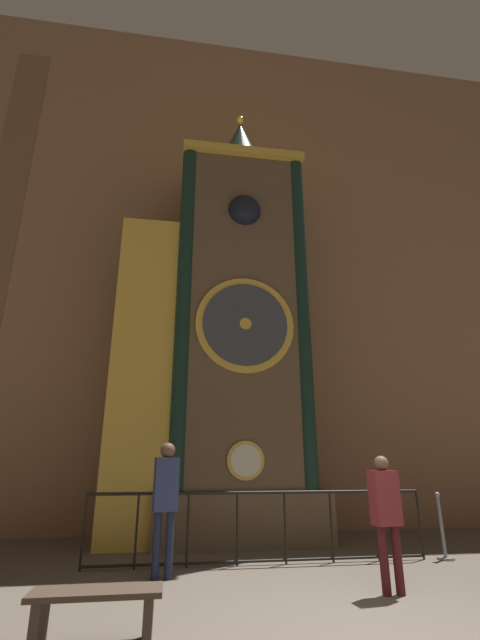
{
  "coord_description": "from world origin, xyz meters",
  "views": [
    {
      "loc": [
        -1.87,
        -4.29,
        1.52
      ],
      "look_at": [
        -0.44,
        5.08,
        4.7
      ],
      "focal_mm": 24.0,
      "sensor_mm": 36.0,
      "label": 1
    }
  ],
  "objects_px": {
    "visitor_near": "(166,494)",
    "visitor_far": "(386,509)",
    "clock_tower": "(222,331)",
    "visitor_bench": "(96,606)",
    "stanchion_post": "(443,537)"
  },
  "relations": [
    {
      "from": "visitor_near",
      "to": "visitor_bench",
      "type": "xyz_separation_m",
      "value": [
        -0.55,
        -2.2,
        -0.79
      ]
    },
    {
      "from": "visitor_near",
      "to": "visitor_far",
      "type": "height_order",
      "value": "visitor_near"
    },
    {
      "from": "clock_tower",
      "to": "stanchion_post",
      "type": "distance_m",
      "value": 5.77
    },
    {
      "from": "clock_tower",
      "to": "visitor_bench",
      "type": "distance_m",
      "value": 6.48
    },
    {
      "from": "clock_tower",
      "to": "visitor_far",
      "type": "distance_m",
      "value": 5.37
    },
    {
      "from": "clock_tower",
      "to": "visitor_far",
      "type": "height_order",
      "value": "clock_tower"
    },
    {
      "from": "clock_tower",
      "to": "visitor_near",
      "type": "bearing_deg",
      "value": -112.55
    },
    {
      "from": "stanchion_post",
      "to": "visitor_bench",
      "type": "xyz_separation_m",
      "value": [
        -5.21,
        -2.81,
        -0.03
      ]
    },
    {
      "from": "stanchion_post",
      "to": "visitor_far",
      "type": "bearing_deg",
      "value": -136.09
    },
    {
      "from": "visitor_far",
      "to": "visitor_bench",
      "type": "xyz_separation_m",
      "value": [
        -3.36,
        -1.03,
        -0.66
      ]
    },
    {
      "from": "clock_tower",
      "to": "stanchion_post",
      "type": "height_order",
      "value": "clock_tower"
    },
    {
      "from": "visitor_near",
      "to": "visitor_bench",
      "type": "distance_m",
      "value": 2.4
    },
    {
      "from": "visitor_near",
      "to": "stanchion_post",
      "type": "height_order",
      "value": "visitor_near"
    },
    {
      "from": "clock_tower",
      "to": "visitor_bench",
      "type": "bearing_deg",
      "value": -108.67
    },
    {
      "from": "clock_tower",
      "to": "stanchion_post",
      "type": "bearing_deg",
      "value": -28.29
    }
  ]
}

